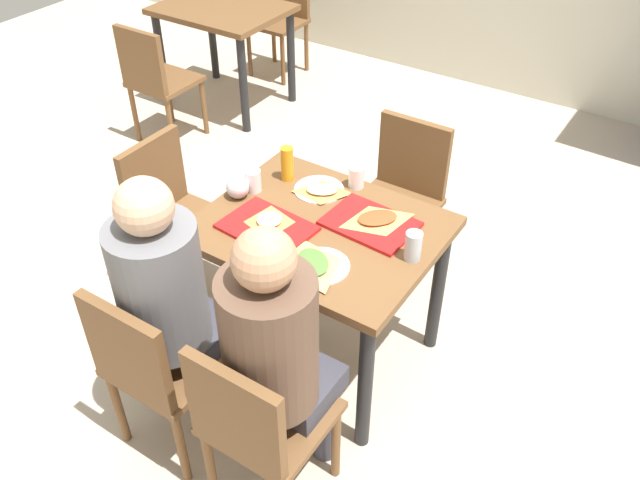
{
  "coord_description": "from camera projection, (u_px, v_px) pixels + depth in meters",
  "views": [
    {
      "loc": [
        1.18,
        -1.81,
        2.4
      ],
      "look_at": [
        0.0,
        0.0,
        0.67
      ],
      "focal_mm": 37.21,
      "sensor_mm": 36.0,
      "label": 1
    }
  ],
  "objects": [
    {
      "name": "plastic_cup_a",
      "position": [
        356.0,
        177.0,
        2.91
      ],
      "size": [
        0.07,
        0.07,
        0.1
      ],
      "primitive_type": "cylinder",
      "color": "white",
      "rests_on": "main_table"
    },
    {
      "name": "plastic_cup_c",
      "position": [
        253.0,
        181.0,
        2.89
      ],
      "size": [
        0.07,
        0.07,
        0.1
      ],
      "primitive_type": "cylinder",
      "color": "white",
      "rests_on": "main_table"
    },
    {
      "name": "tray_red_far",
      "position": [
        370.0,
        223.0,
        2.72
      ],
      "size": [
        0.38,
        0.28,
        0.02
      ],
      "primitive_type": "cube",
      "rotation": [
        0.0,
        0.0,
        -0.06
      ],
      "color": "red",
      "rests_on": "main_table"
    },
    {
      "name": "plastic_cup_b",
      "position": [
        277.0,
        262.0,
        2.46
      ],
      "size": [
        0.07,
        0.07,
        0.1
      ],
      "primitive_type": "cylinder",
      "color": "white",
      "rests_on": "main_table"
    },
    {
      "name": "pizza_slice_d",
      "position": [
        313.0,
        263.0,
        2.51
      ],
      "size": [
        0.29,
        0.28,
        0.02
      ],
      "color": "#DBAD60",
      "rests_on": "paper_plate_near_edge"
    },
    {
      "name": "chair_near_left",
      "position": [
        153.0,
        364.0,
        2.47
      ],
      "size": [
        0.4,
        0.4,
        0.84
      ],
      "color": "brown",
      "rests_on": "ground_plane"
    },
    {
      "name": "background_chair_far",
      "position": [
        283.0,
        12.0,
        5.39
      ],
      "size": [
        0.4,
        0.4,
        0.84
      ],
      "color": "brown",
      "rests_on": "ground_plane"
    },
    {
      "name": "chair_near_right",
      "position": [
        256.0,
        423.0,
        2.27
      ],
      "size": [
        0.4,
        0.4,
        0.84
      ],
      "color": "brown",
      "rests_on": "ground_plane"
    },
    {
      "name": "person_in_red",
      "position": [
        170.0,
        294.0,
        2.41
      ],
      "size": [
        0.32,
        0.42,
        1.25
      ],
      "color": "#383842",
      "rests_on": "ground_plane"
    },
    {
      "name": "background_table",
      "position": [
        224.0,
        24.0,
        4.83
      ],
      "size": [
        0.9,
        0.7,
        0.75
      ],
      "color": "brown",
      "rests_on": "ground_plane"
    },
    {
      "name": "main_table",
      "position": [
        320.0,
        247.0,
        2.79
      ],
      "size": [
        0.97,
        0.78,
        0.75
      ],
      "color": "brown",
      "rests_on": "ground_plane"
    },
    {
      "name": "foil_bundle",
      "position": [
        238.0,
        187.0,
        2.85
      ],
      "size": [
        0.1,
        0.1,
        0.1
      ],
      "primitive_type": "sphere",
      "color": "silver",
      "rests_on": "main_table"
    },
    {
      "name": "pizza_slice_c",
      "position": [
        322.0,
        191.0,
        2.89
      ],
      "size": [
        0.23,
        0.21,
        0.02
      ],
      "color": "#C68C47",
      "rests_on": "paper_plate_center"
    },
    {
      "name": "person_in_brown_jacket",
      "position": [
        277.0,
        349.0,
        2.21
      ],
      "size": [
        0.32,
        0.42,
        1.25
      ],
      "color": "#383842",
      "rests_on": "ground_plane"
    },
    {
      "name": "condiment_bottle",
      "position": [
        287.0,
        164.0,
        2.94
      ],
      "size": [
        0.06,
        0.06,
        0.16
      ],
      "primitive_type": "cylinder",
      "color": "orange",
      "rests_on": "main_table"
    },
    {
      "name": "pizza_slice_b",
      "position": [
        377.0,
        219.0,
        2.71
      ],
      "size": [
        0.27,
        0.28,
        0.02
      ],
      "color": "tan",
      "rests_on": "tray_red_far"
    },
    {
      "name": "paper_plate_near_edge",
      "position": [
        321.0,
        266.0,
        2.51
      ],
      "size": [
        0.22,
        0.22,
        0.01
      ],
      "primitive_type": "cylinder",
      "color": "white",
      "rests_on": "main_table"
    },
    {
      "name": "chair_left_end",
      "position": [
        172.0,
        209.0,
        3.25
      ],
      "size": [
        0.4,
        0.4,
        0.84
      ],
      "color": "brown",
      "rests_on": "ground_plane"
    },
    {
      "name": "ground_plane",
      "position": [
        320.0,
        351.0,
        3.19
      ],
      "size": [
        10.0,
        10.0,
        0.02
      ],
      "primitive_type": "cube",
      "color": "#B7A893"
    },
    {
      "name": "tray_red_near",
      "position": [
        267.0,
        227.0,
        2.7
      ],
      "size": [
        0.38,
        0.29,
        0.02
      ],
      "primitive_type": "cube",
      "rotation": [
        0.0,
        0.0,
        -0.08
      ],
      "color": "red",
      "rests_on": "main_table"
    },
    {
      "name": "chair_far_side",
      "position": [
        403.0,
        189.0,
        3.38
      ],
      "size": [
        0.4,
        0.4,
        0.84
      ],
      "color": "brown",
      "rests_on": "ground_plane"
    },
    {
      "name": "soda_can",
      "position": [
        413.0,
        246.0,
        2.52
      ],
      "size": [
        0.07,
        0.07,
        0.12
      ],
      "primitive_type": "cylinder",
      "color": "#B7BCC6",
      "rests_on": "main_table"
    },
    {
      "name": "paper_plate_center",
      "position": [
        319.0,
        190.0,
        2.92
      ],
      "size": [
        0.22,
        0.22,
        0.01
      ],
      "primitive_type": "cylinder",
      "color": "white",
      "rests_on": "main_table"
    },
    {
      "name": "background_chair_near",
      "position": [
        155.0,
        77.0,
        4.43
      ],
      "size": [
        0.4,
        0.4,
        0.84
      ],
      "color": "brown",
      "rests_on": "ground_plane"
    },
    {
      "name": "pizza_slice_a",
      "position": [
        269.0,
        220.0,
        2.71
      ],
      "size": [
        0.22,
        0.22,
        0.02
      ],
      "color": "#C68C47",
      "rests_on": "tray_red_near"
    }
  ]
}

